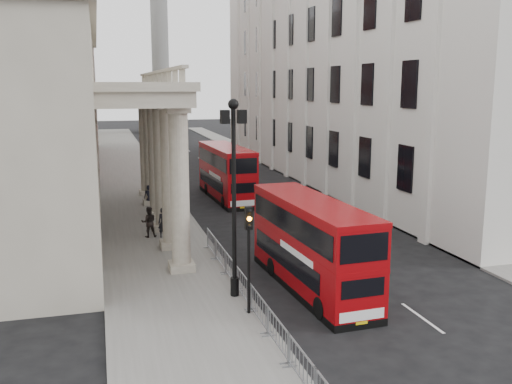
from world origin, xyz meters
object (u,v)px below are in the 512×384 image
Objects in this scene: monument_column at (160,46)px; traffic_light at (249,240)px; pedestrian_a at (164,223)px; lamp_post_south at (234,185)px; pedestrian_b at (149,222)px; pedestrian_c at (149,195)px; lamp_post_north at (156,128)px; bus_near at (311,243)px; lamp_post_mid at (180,146)px; bus_far at (226,172)px.

monument_column is 12.60× the size of traffic_light.
monument_column is 79.55m from pedestrian_a.
pedestrian_b is at bearing 104.25° from lamp_post_south.
pedestrian_b reaches higher than pedestrian_c.
traffic_light is at bearing -89.83° from lamp_post_north.
monument_column is at bearing 82.12° from pedestrian_a.
pedestrian_b is (-6.24, 10.36, -1.08)m from bus_near.
lamp_post_mid reaches higher than bus_far.
monument_column is 6.51× the size of lamp_post_south.
lamp_post_south is 21.75m from bus_far.
lamp_post_mid is (-6.60, -72.00, -11.07)m from monument_column.
lamp_post_mid is 16.00m from lamp_post_north.
pedestrian_a is 9.33m from pedestrian_c.
pedestrian_a is at bearing -121.90° from bus_far.
lamp_post_north is 5.32× the size of pedestrian_c.
bus_near reaches higher than pedestrian_a.
monument_column reaches higher than lamp_post_mid.
monument_column reaches higher than lamp_post_south.
lamp_post_mid reaches higher than bus_near.
pedestrian_b is at bearing 102.47° from traffic_light.
lamp_post_mid is at bearing 90.32° from traffic_light.
traffic_light is at bearing -82.69° from pedestrian_a.
traffic_light is at bearing -150.09° from bus_near.
lamp_post_mid is 1.93× the size of traffic_light.
lamp_post_north is 13.11m from pedestrian_c.
lamp_post_south reaches higher than bus_near.
traffic_light is 23.56m from bus_far.
pedestrian_b is (-0.84, 0.26, 0.03)m from pedestrian_a.
bus_far is 5.41× the size of pedestrian_b.
lamp_post_north is at bearing 83.45° from pedestrian_a.
bus_near is (3.55, -15.77, -2.80)m from lamp_post_mid.
bus_far is (-2.27, -66.86, -13.78)m from monument_column.
lamp_post_south and lamp_post_north have the same top height.
pedestrian_b is (-9.29, -77.41, -14.95)m from monument_column.
lamp_post_south is 1.00× the size of lamp_post_mid.
pedestrian_b is 9.11m from pedestrian_c.
lamp_post_mid is at bearing -116.26° from pedestrian_b.
monument_column is 70.49m from pedestrian_c.
bus_far is (4.33, -10.86, -2.71)m from lamp_post_north.
lamp_post_south is 2.71m from traffic_light.
pedestrian_a is (-1.85, 10.33, -3.91)m from lamp_post_south.
traffic_light is 2.37× the size of pedestrian_b.
monument_column is 68.30m from bus_far.
lamp_post_north is 12.00m from bus_far.
lamp_post_north is at bearing 90.17° from traffic_light.
monument_column is 5.74× the size of bus_near.
lamp_post_north reaches higher than pedestrian_b.
bus_far is (0.78, 20.91, 0.09)m from bus_near.
pedestrian_c is (-1.97, 21.68, -2.20)m from traffic_light.
pedestrian_a is at bearing 115.01° from bus_near.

